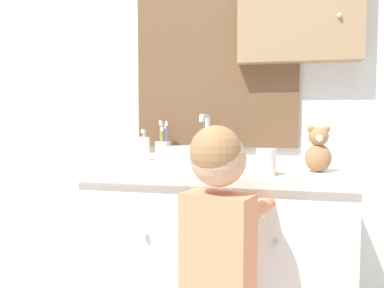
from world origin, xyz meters
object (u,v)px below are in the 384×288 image
sink_basin (201,156)px  toothbrush_holder (163,149)px  teddy_bear (318,150)px  drinking_cup (266,162)px  child_figure (219,259)px  soap_dispenser (144,148)px

sink_basin → toothbrush_holder: (-0.23, 0.20, 0.01)m
teddy_bear → drinking_cup: bearing=-147.1°
drinking_cup → sink_basin: bearing=145.4°
toothbrush_holder → child_figure: (0.39, -0.69, -0.27)m
soap_dispenser → sink_basin: bearing=-29.7°
sink_basin → child_figure: sink_basin is taller
child_figure → teddy_bear: bearing=52.4°
soap_dispenser → teddy_bear: 0.84m
drinking_cup → teddy_bear: bearing=32.9°
soap_dispenser → teddy_bear: (0.80, -0.25, 0.02)m
sink_basin → child_figure: 0.57m
toothbrush_holder → soap_dispenser: size_ratio=1.29×
soap_dispenser → drinking_cup: soap_dispenser is taller
sink_basin → soap_dispenser: (-0.32, 0.18, 0.02)m
child_figure → toothbrush_holder: bearing=119.1°
teddy_bear → drinking_cup: 0.23m
sink_basin → toothbrush_holder: sink_basin is taller
soap_dispenser → teddy_bear: size_ratio=0.84×
soap_dispenser → child_figure: 0.87m
soap_dispenser → drinking_cup: size_ratio=1.57×
sink_basin → soap_dispenser: sink_basin is taller
sink_basin → teddy_bear: sink_basin is taller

